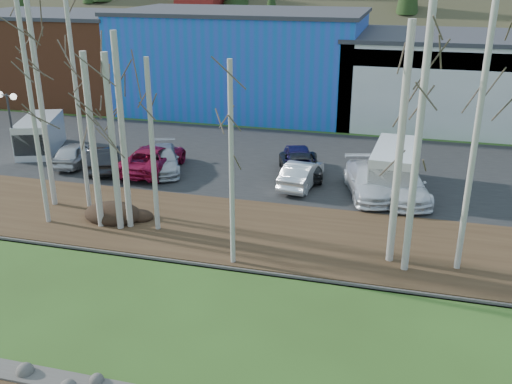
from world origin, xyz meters
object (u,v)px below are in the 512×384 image
(street_lamp, at_px, (8,108))
(car_5, at_px, (301,174))
(car_1, at_px, (103,158))
(car_4, at_px, (299,161))
(car_3, at_px, (163,160))
(van_white, at_px, (394,169))
(van_grey, at_px, (39,135))
(car_7, at_px, (403,184))
(car_8, at_px, (369,181))
(car_2, at_px, (153,158))
(car_0, at_px, (75,153))
(car_6, at_px, (300,163))

(street_lamp, height_order, car_5, street_lamp)
(car_1, xyz_separation_m, car_4, (11.57, 2.42, 0.05))
(car_3, relative_size, van_white, 0.88)
(car_5, relative_size, van_grey, 0.80)
(van_grey, bearing_deg, car_7, -25.55)
(car_8, distance_m, van_grey, 21.78)
(street_lamp, xyz_separation_m, car_2, (9.04, 0.72, -2.70))
(car_3, distance_m, car_5, 8.53)
(van_grey, bearing_deg, car_4, -19.47)
(van_grey, bearing_deg, car_5, -26.14)
(car_0, bearing_deg, car_1, 159.91)
(car_2, relative_size, car_3, 1.15)
(van_white, bearing_deg, van_grey, -178.96)
(car_7, xyz_separation_m, car_8, (-1.78, 0.00, 0.00))
(car_7, xyz_separation_m, van_grey, (-23.44, 2.23, 0.33))
(car_3, xyz_separation_m, car_8, (12.24, -0.74, 0.07))
(car_3, bearing_deg, van_grey, 146.87)
(van_white, bearing_deg, car_0, -174.13)
(street_lamp, distance_m, car_5, 18.31)
(street_lamp, distance_m, car_0, 4.75)
(car_5, bearing_deg, car_1, 7.77)
(car_0, xyz_separation_m, van_white, (19.23, 0.75, 0.46))
(street_lamp, bearing_deg, car_1, 17.85)
(van_white, bearing_deg, car_4, 170.98)
(car_1, height_order, van_grey, van_grey)
(street_lamp, xyz_separation_m, car_5, (18.09, 0.45, -2.76))
(car_4, relative_size, car_8, 0.84)
(car_1, distance_m, van_white, 17.09)
(car_6, distance_m, car_7, 6.36)
(car_4, bearing_deg, van_grey, 164.03)
(car_0, bearing_deg, car_5, 171.01)
(car_0, xyz_separation_m, car_7, (19.78, -0.45, 0.06))
(van_white, height_order, van_grey, van_white)
(street_lamp, distance_m, car_3, 10.00)
(car_3, relative_size, car_4, 1.09)
(car_5, distance_m, car_6, 1.93)
(car_3, bearing_deg, van_white, -22.18)
(car_7, height_order, car_8, same)
(car_1, relative_size, car_7, 0.82)
(car_2, height_order, car_8, car_2)
(car_5, distance_m, van_white, 5.05)
(car_2, height_order, van_grey, van_grey)
(car_1, bearing_deg, car_5, 158.67)
(van_white, bearing_deg, car_3, -174.43)
(car_2, xyz_separation_m, car_3, (0.53, 0.14, -0.07))
(car_2, bearing_deg, car_3, -165.98)
(street_lamp, relative_size, van_grey, 0.81)
(car_0, relative_size, van_grey, 0.76)
(car_0, relative_size, car_1, 0.96)
(street_lamp, relative_size, car_5, 1.01)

